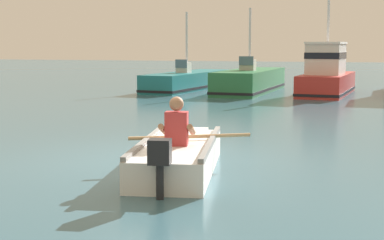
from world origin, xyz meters
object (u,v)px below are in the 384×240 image
moored_boat_green (250,81)px  moored_boat_red (327,75)px  rowboat_with_person (179,155)px  moored_boat_teal (188,81)px

moored_boat_green → moored_boat_red: moored_boat_red is taller
rowboat_with_person → moored_boat_green: bearing=96.6°
rowboat_with_person → moored_boat_red: moored_boat_red is taller
moored_boat_red → moored_boat_teal: bearing=169.7°
moored_boat_teal → moored_boat_red: (6.08, -1.11, 0.40)m
moored_boat_teal → moored_boat_green: (2.93, -0.66, 0.08)m
moored_boat_red → rowboat_with_person: bearing=-95.1°
moored_boat_teal → moored_boat_green: size_ratio=1.08×
rowboat_with_person → moored_boat_green: (-1.80, 15.47, 0.20)m
moored_boat_teal → moored_boat_red: moored_boat_red is taller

